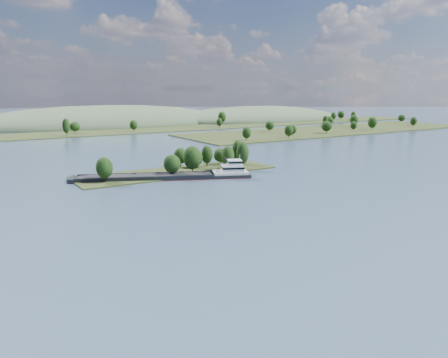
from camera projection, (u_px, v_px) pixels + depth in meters
ground at (246, 198)px, 167.30m from camera, size 1800.00×1800.00×0.00m
tree_island at (189, 164)px, 217.82m from camera, size 100.00×30.00×15.05m
right_bank at (335, 129)px, 435.62m from camera, size 320.00×90.00×14.72m
back_shoreline at (82, 133)px, 404.35m from camera, size 900.00×60.00×16.59m
hill_east at (257, 119)px, 592.64m from camera, size 260.00×140.00×36.00m
hill_west at (105, 124)px, 514.66m from camera, size 320.00×160.00×44.00m
cargo_barge at (175, 176)px, 202.72m from camera, size 80.05×41.15×11.20m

